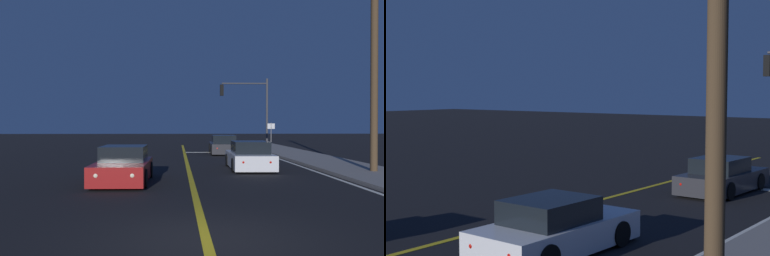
# 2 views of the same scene
# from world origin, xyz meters

# --- Properties ---
(lane_line_center) EXTENTS (0.20, 42.61, 0.01)m
(lane_line_center) POSITION_xyz_m (0.00, 12.53, 0.01)
(lane_line_center) COLOR gold
(lane_line_center) RESTS_ON ground
(stop_bar) EXTENTS (5.98, 0.50, 0.01)m
(stop_bar) POSITION_xyz_m (2.99, 23.56, 0.01)
(stop_bar) COLOR silver
(stop_bar) RESTS_ON ground
(car_following_oncoming_white) EXTENTS (2.05, 4.43, 1.34)m
(car_following_oncoming_white) POSITION_xyz_m (2.91, 11.96, 0.58)
(car_following_oncoming_white) COLOR silver
(car_following_oncoming_white) RESTS_ON ground
(car_parked_curb_charcoal) EXTENTS (2.07, 4.52, 1.34)m
(car_parked_curb_charcoal) POSITION_xyz_m (2.78, 22.01, 0.58)
(car_parked_curb_charcoal) COLOR #2D2D33
(car_parked_curb_charcoal) RESTS_ON ground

